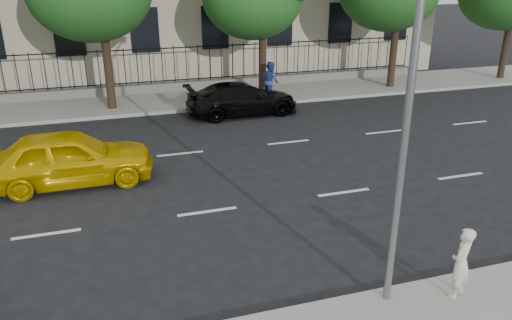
{
  "coord_description": "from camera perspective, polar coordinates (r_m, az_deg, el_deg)",
  "views": [
    {
      "loc": [
        -2.26,
        -9.16,
        6.18
      ],
      "look_at": [
        1.51,
        3.0,
        1.11
      ],
      "focal_mm": 35.0,
      "sensor_mm": 36.0,
      "label": 1
    }
  ],
  "objects": [
    {
      "name": "lane_markings",
      "position": [
        15.39,
        -7.34,
        -2.14
      ],
      "size": [
        49.6,
        4.62,
        0.01
      ],
      "primitive_type": null,
      "color": "silver",
      "rests_on": "ground"
    },
    {
      "name": "far_sidewalk",
      "position": [
        24.06,
        -11.36,
        6.58
      ],
      "size": [
        60.0,
        4.0,
        0.15
      ],
      "primitive_type": "cube",
      "color": "gray",
      "rests_on": "ground"
    },
    {
      "name": "iron_fence",
      "position": [
        25.57,
        -11.9,
        8.75
      ],
      "size": [
        30.0,
        0.5,
        2.2
      ],
      "color": "slate",
      "rests_on": "far_sidewalk"
    },
    {
      "name": "woman_near",
      "position": [
        10.38,
        22.39,
        -10.81
      ],
      "size": [
        0.64,
        0.58,
        1.47
      ],
      "primitive_type": "imported",
      "rotation": [
        0.0,
        0.0,
        3.68
      ],
      "color": "silver",
      "rests_on": "near_sidewalk"
    },
    {
      "name": "pedestrian_far",
      "position": [
        23.36,
        1.65,
        9.02
      ],
      "size": [
        0.88,
        1.02,
        1.81
      ],
      "primitive_type": "imported",
      "rotation": [
        0.0,
        0.0,
        1.83
      ],
      "color": "navy",
      "rests_on": "far_sidewalk"
    },
    {
      "name": "yellow_taxi",
      "position": [
        15.65,
        -20.6,
        0.23
      ],
      "size": [
        4.83,
        2.0,
        1.64
      ],
      "primitive_type": "imported",
      "rotation": [
        0.0,
        0.0,
        1.58
      ],
      "color": "#DBAD04",
      "rests_on": "ground"
    },
    {
      "name": "black_sedan",
      "position": [
        21.58,
        -1.6,
        6.99
      ],
      "size": [
        4.88,
        2.1,
        1.4
      ],
      "primitive_type": "imported",
      "rotation": [
        0.0,
        0.0,
        1.6
      ],
      "color": "black",
      "rests_on": "ground"
    },
    {
      "name": "ground",
      "position": [
        11.28,
        -2.88,
        -11.56
      ],
      "size": [
        120.0,
        120.0,
        0.0
      ],
      "primitive_type": "plane",
      "color": "black",
      "rests_on": "ground"
    },
    {
      "name": "street_light",
      "position": [
        8.85,
        15.94,
        14.21
      ],
      "size": [
        0.25,
        3.32,
        8.05
      ],
      "color": "slate",
      "rests_on": "near_sidewalk"
    }
  ]
}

